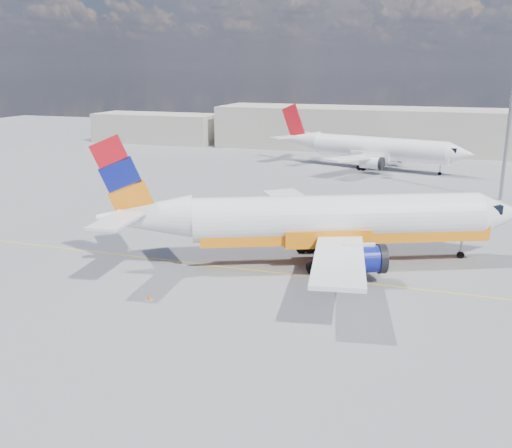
% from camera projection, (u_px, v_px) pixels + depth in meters
% --- Properties ---
extents(ground, '(240.00, 240.00, 0.00)m').
position_uv_depth(ground, '(238.00, 283.00, 42.69)').
color(ground, slate).
rests_on(ground, ground).
extents(taxi_line, '(70.00, 0.15, 0.01)m').
position_uv_depth(taxi_line, '(251.00, 270.00, 45.43)').
color(taxi_line, yellow).
rests_on(taxi_line, ground).
extents(terminal_main, '(70.00, 14.00, 8.00)m').
position_uv_depth(terminal_main, '(398.00, 130.00, 108.64)').
color(terminal_main, '#AFA696').
rests_on(terminal_main, ground).
extents(terminal_annex, '(26.00, 10.00, 6.00)m').
position_uv_depth(terminal_annex, '(157.00, 128.00, 121.45)').
color(terminal_annex, '#AFA696').
rests_on(terminal_annex, ground).
extents(main_jet, '(35.09, 26.43, 10.81)m').
position_uv_depth(main_jet, '(324.00, 220.00, 46.24)').
color(main_jet, white).
rests_on(main_jet, ground).
extents(second_jet, '(32.03, 24.53, 9.67)m').
position_uv_depth(second_jet, '(373.00, 148.00, 89.43)').
color(second_jet, white).
rests_on(second_jet, ground).
extents(traffic_cone, '(0.35, 0.35, 0.49)m').
position_uv_depth(traffic_cone, '(149.00, 297.00, 39.51)').
color(traffic_cone, white).
rests_on(traffic_cone, ground).
extents(floodlight_mast, '(1.45, 1.45, 19.88)m').
position_uv_depth(floodlight_mast, '(512.00, 100.00, 66.06)').
color(floodlight_mast, gray).
rests_on(floodlight_mast, ground).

